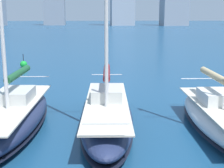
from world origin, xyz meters
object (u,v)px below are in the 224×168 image
(sailboat_tan, at_px, (219,117))
(channel_buoy, at_px, (24,64))
(sailboat_maroon, at_px, (107,113))
(sailboat_forest, at_px, (14,116))

(sailboat_tan, xyz_separation_m, channel_buoy, (12.15, -18.71, -0.34))
(sailboat_maroon, bearing_deg, sailboat_forest, 0.18)
(sailboat_tan, height_order, sailboat_forest, sailboat_tan)
(channel_buoy, bearing_deg, sailboat_tan, 122.99)
(sailboat_maroon, bearing_deg, sailboat_tan, 170.28)
(sailboat_maroon, xyz_separation_m, sailboat_forest, (4.23, 0.01, -0.02))
(sailboat_tan, distance_m, sailboat_forest, 9.29)
(sailboat_maroon, relative_size, channel_buoy, 8.82)
(sailboat_maroon, height_order, sailboat_forest, sailboat_maroon)
(channel_buoy, bearing_deg, sailboat_maroon, 111.76)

